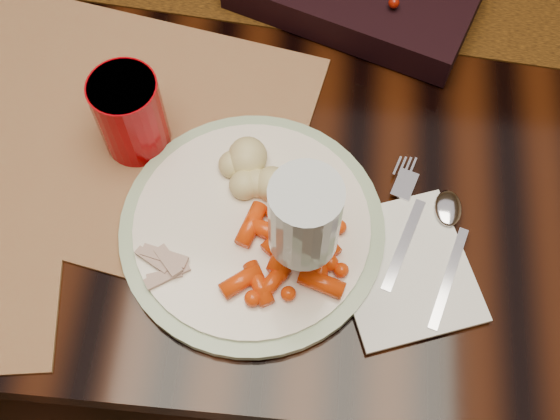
# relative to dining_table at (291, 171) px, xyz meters

# --- Properties ---
(floor) EXTENTS (5.00, 5.00, 0.00)m
(floor) POSITION_rel_dining_table_xyz_m (0.00, 0.00, -0.38)
(floor) COLOR black
(floor) RESTS_ON ground
(dining_table) EXTENTS (1.80, 1.00, 0.75)m
(dining_table) POSITION_rel_dining_table_xyz_m (0.00, 0.00, 0.00)
(dining_table) COLOR black
(dining_table) RESTS_ON floor
(placemat_main) EXTENTS (0.54, 0.44, 0.00)m
(placemat_main) POSITION_rel_dining_table_xyz_m (-0.22, -0.17, 0.38)
(placemat_main) COLOR #886347
(placemat_main) RESTS_ON dining_table
(dinner_plate) EXTENTS (0.34, 0.34, 0.02)m
(dinner_plate) POSITION_rel_dining_table_xyz_m (-0.02, -0.30, 0.39)
(dinner_plate) COLOR white
(dinner_plate) RESTS_ON placemat_main
(baby_carrots) EXTENTS (0.12, 0.10, 0.02)m
(baby_carrots) POSITION_rel_dining_table_xyz_m (0.02, -0.33, 0.40)
(baby_carrots) COLOR #E93D0A
(baby_carrots) RESTS_ON dinner_plate
(mashed_potatoes) EXTENTS (0.09, 0.08, 0.05)m
(mashed_potatoes) POSITION_rel_dining_table_xyz_m (-0.03, -0.24, 0.42)
(mashed_potatoes) COLOR tan
(mashed_potatoes) RESTS_ON dinner_plate
(turkey_shreds) EXTENTS (0.07, 0.06, 0.01)m
(turkey_shreds) POSITION_rel_dining_table_xyz_m (-0.11, -0.36, 0.40)
(turkey_shreds) COLOR tan
(turkey_shreds) RESTS_ON dinner_plate
(napkin) EXTENTS (0.19, 0.20, 0.01)m
(napkin) POSITION_rel_dining_table_xyz_m (0.15, -0.33, 0.38)
(napkin) COLOR white
(napkin) RESTS_ON placemat_main
(fork) EXTENTS (0.07, 0.15, 0.00)m
(fork) POSITION_rel_dining_table_xyz_m (0.15, -0.28, 0.39)
(fork) COLOR #B3B2CB
(fork) RESTS_ON napkin
(spoon) EXTENTS (0.08, 0.16, 0.00)m
(spoon) POSITION_rel_dining_table_xyz_m (0.20, -0.31, 0.39)
(spoon) COLOR #A4A4BC
(spoon) RESTS_ON napkin
(red_cup) EXTENTS (0.09, 0.09, 0.11)m
(red_cup) POSITION_rel_dining_table_xyz_m (-0.17, -0.19, 0.43)
(red_cup) COLOR #9A0005
(red_cup) RESTS_ON placemat_main
(wine_glass) EXTENTS (0.08, 0.08, 0.19)m
(wine_glass) POSITION_rel_dining_table_xyz_m (0.04, -0.34, 0.47)
(wine_glass) COLOR #AEB7C1
(wine_glass) RESTS_ON dining_table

